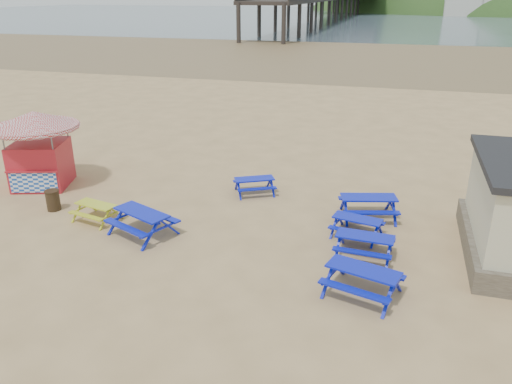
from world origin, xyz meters
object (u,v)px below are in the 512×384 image
(picnic_table_blue_a, at_px, (254,186))
(ice_cream_kiosk, at_px, (37,140))
(picnic_table_blue_b, at_px, (368,207))
(litter_bin, at_px, (53,200))
(picnic_table_yellow, at_px, (97,212))

(picnic_table_blue_a, bearing_deg, ice_cream_kiosk, 162.03)
(picnic_table_blue_b, xyz_separation_m, litter_bin, (-11.54, -2.62, -0.02))
(picnic_table_yellow, height_order, litter_bin, litter_bin)
(picnic_table_blue_a, relative_size, picnic_table_blue_b, 0.86)
(picnic_table_blue_b, relative_size, ice_cream_kiosk, 0.51)
(picnic_table_blue_a, relative_size, litter_bin, 2.53)
(picnic_table_blue_a, bearing_deg, litter_bin, -179.73)
(ice_cream_kiosk, xyz_separation_m, litter_bin, (2.07, -2.11, -1.63))
(picnic_table_blue_b, relative_size, litter_bin, 2.96)
(picnic_table_blue_b, xyz_separation_m, ice_cream_kiosk, (-13.61, -0.51, 1.61))
(picnic_table_blue_b, bearing_deg, ice_cream_kiosk, 166.88)
(ice_cream_kiosk, bearing_deg, picnic_table_blue_a, -7.80)
(picnic_table_blue_b, height_order, picnic_table_yellow, picnic_table_blue_b)
(picnic_table_blue_a, height_order, ice_cream_kiosk, ice_cream_kiosk)
(picnic_table_blue_b, distance_m, picnic_table_yellow, 9.88)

